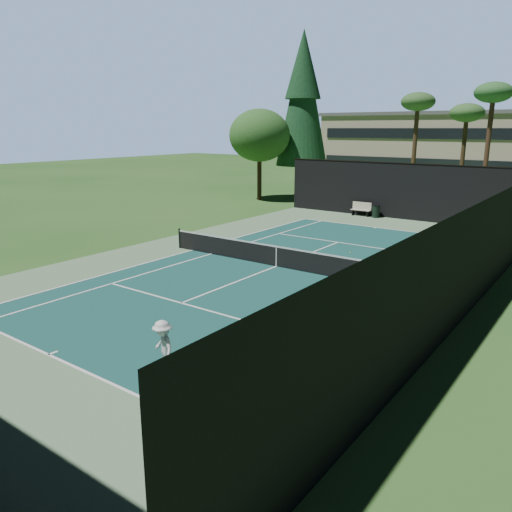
{
  "coord_description": "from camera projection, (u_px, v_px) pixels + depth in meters",
  "views": [
    {
      "loc": [
        12.77,
        -19.07,
        6.43
      ],
      "look_at": [
        1.0,
        -3.0,
        1.3
      ],
      "focal_mm": 35.0,
      "sensor_mm": 36.0,
      "label": 1
    }
  ],
  "objects": [
    {
      "name": "ground",
      "position": [
        276.0,
        267.0,
        23.81
      ],
      "size": [
        160.0,
        160.0,
        0.0
      ],
      "primitive_type": "plane",
      "color": "#2B5921",
      "rests_on": "ground"
    },
    {
      "name": "apron_slab",
      "position": [
        276.0,
        267.0,
        23.81
      ],
      "size": [
        18.0,
        32.0,
        0.01
      ],
      "primitive_type": "cube",
      "color": "#638960",
      "rests_on": "ground"
    },
    {
      "name": "court_surface",
      "position": [
        276.0,
        266.0,
        23.81
      ],
      "size": [
        10.97,
        23.77,
        0.01
      ],
      "primitive_type": "cube",
      "color": "#184D48",
      "rests_on": "ground"
    },
    {
      "name": "court_lines",
      "position": [
        276.0,
        266.0,
        23.8
      ],
      "size": [
        11.07,
        23.87,
        0.01
      ],
      "color": "white",
      "rests_on": "ground"
    },
    {
      "name": "tennis_net",
      "position": [
        276.0,
        255.0,
        23.67
      ],
      "size": [
        12.9,
        0.1,
        1.1
      ],
      "color": "black",
      "rests_on": "ground"
    },
    {
      "name": "fence",
      "position": [
        277.0,
        225.0,
        23.36
      ],
      "size": [
        18.04,
        32.05,
        4.03
      ],
      "color": "black",
      "rests_on": "ground"
    },
    {
      "name": "player",
      "position": [
        163.0,
        347.0,
        13.35
      ],
      "size": [
        1.1,
        0.9,
        1.48
      ],
      "primitive_type": "imported",
      "rotation": [
        0.0,
        0.0,
        -0.43
      ],
      "color": "white",
      "rests_on": "ground"
    },
    {
      "name": "tennis_ball_b",
      "position": [
        293.0,
        256.0,
        25.59
      ],
      "size": [
        0.06,
        0.06,
        0.06
      ],
      "primitive_type": "sphere",
      "color": "#CFD430",
      "rests_on": "ground"
    },
    {
      "name": "tennis_ball_c",
      "position": [
        350.0,
        253.0,
        26.28
      ],
      "size": [
        0.08,
        0.08,
        0.08
      ],
      "primitive_type": "sphere",
      "color": "#BEDC32",
      "rests_on": "ground"
    },
    {
      "name": "tennis_ball_d",
      "position": [
        254.0,
        249.0,
        27.07
      ],
      "size": [
        0.06,
        0.06,
        0.06
      ],
      "primitive_type": "sphere",
      "color": "#BDCB2E",
      "rests_on": "ground"
    },
    {
      "name": "park_bench",
      "position": [
        361.0,
        209.0,
        37.45
      ],
      "size": [
        1.5,
        0.45,
        1.02
      ],
      "color": "#BDB29D",
      "rests_on": "ground"
    },
    {
      "name": "trash_bin",
      "position": [
        376.0,
        211.0,
        36.68
      ],
      "size": [
        0.56,
        0.56,
        0.95
      ],
      "color": "black",
      "rests_on": "ground"
    },
    {
      "name": "pine_tree",
      "position": [
        303.0,
        93.0,
        45.48
      ],
      "size": [
        4.8,
        4.8,
        15.0
      ],
      "color": "#43311C",
      "rests_on": "ground"
    },
    {
      "name": "palm_a",
      "position": [
        418.0,
        106.0,
        41.66
      ],
      "size": [
        2.8,
        2.8,
        9.32
      ],
      "color": "#4A3520",
      "rests_on": "ground"
    },
    {
      "name": "palm_b",
      "position": [
        467.0,
        116.0,
        41.43
      ],
      "size": [
        2.8,
        2.8,
        8.42
      ],
      "color": "#43301D",
      "rests_on": "ground"
    },
    {
      "name": "palm_c",
      "position": [
        493.0,
        98.0,
        37.35
      ],
      "size": [
        2.8,
        2.8,
        9.77
      ],
      "color": "#4F3221",
      "rests_on": "ground"
    },
    {
      "name": "decid_tree_c",
      "position": [
        259.0,
        136.0,
        44.45
      ],
      "size": [
        5.44,
        5.44,
        8.09
      ],
      "color": "#3F291B",
      "rests_on": "ground"
    },
    {
      "name": "campus_building",
      "position": [
        495.0,
        147.0,
        58.68
      ],
      "size": [
        40.5,
        12.5,
        8.3
      ],
      "color": "#B5A58C",
      "rests_on": "ground"
    }
  ]
}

